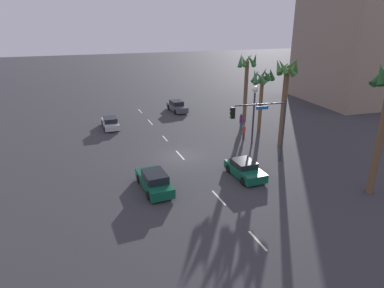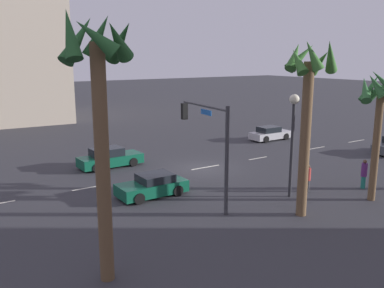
{
  "view_description": "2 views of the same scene",
  "coord_description": "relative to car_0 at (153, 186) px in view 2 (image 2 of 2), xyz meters",
  "views": [
    {
      "loc": [
        27.66,
        -9.22,
        11.88
      ],
      "look_at": [
        1.93,
        0.36,
        1.85
      ],
      "focal_mm": 31.44,
      "sensor_mm": 36.0,
      "label": 1
    },
    {
      "loc": [
        16.46,
        24.0,
        7.96
      ],
      "look_at": [
        1.33,
        0.72,
        2.07
      ],
      "focal_mm": 38.72,
      "sensor_mm": 36.0,
      "label": 2
    }
  ],
  "objects": [
    {
      "name": "ground_plane",
      "position": [
        -5.85,
        -3.47,
        -0.61
      ],
      "size": [
        220.0,
        220.0,
        0.0
      ],
      "primitive_type": "plane",
      "color": "#333338"
    },
    {
      "name": "lane_stripe_0",
      "position": [
        -23.85,
        -3.47,
        -0.6
      ],
      "size": [
        2.39,
        0.14,
        0.01
      ],
      "primitive_type": "cube",
      "color": "silver",
      "rests_on": "ground_plane"
    },
    {
      "name": "lane_stripe_1",
      "position": [
        -17.98,
        -3.47,
        -0.6
      ],
      "size": [
        2.42,
        0.14,
        0.01
      ],
      "primitive_type": "cube",
      "color": "silver",
      "rests_on": "ground_plane"
    },
    {
      "name": "lane_stripe_2",
      "position": [
        -11.29,
        -3.47,
        -0.6
      ],
      "size": [
        1.87,
        0.14,
        0.01
      ],
      "primitive_type": "cube",
      "color": "silver",
      "rests_on": "ground_plane"
    },
    {
      "name": "lane_stripe_3",
      "position": [
        -6.17,
        -3.47,
        -0.6
      ],
      "size": [
        2.41,
        0.14,
        0.01
      ],
      "primitive_type": "cube",
      "color": "silver",
      "rests_on": "ground_plane"
    },
    {
      "name": "lane_stripe_4",
      "position": [
        2.55,
        -3.47,
        -0.6
      ],
      "size": [
        2.25,
        0.14,
        0.01
      ],
      "primitive_type": "cube",
      "color": "silver",
      "rests_on": "ground_plane"
    },
    {
      "name": "car_0",
      "position": [
        0.0,
        0.0,
        0.0
      ],
      "size": [
        4.06,
        1.97,
        1.29
      ],
      "color": "#0F5138",
      "rests_on": "ground_plane"
    },
    {
      "name": "car_1",
      "position": [
        -17.28,
        -8.44,
        0.01
      ],
      "size": [
        4.22,
        1.81,
        1.33
      ],
      "color": "#B7B7BC",
      "rests_on": "ground_plane"
    },
    {
      "name": "car_3",
      "position": [
        -0.36,
        -7.44,
        0.06
      ],
      "size": [
        4.7,
        2.0,
        1.45
      ],
      "color": "#0F5138",
      "rests_on": "ground_plane"
    },
    {
      "name": "traffic_signal",
      "position": [
        -1.97,
        2.84,
        3.23
      ],
      "size": [
        0.77,
        5.15,
        5.61
      ],
      "color": "#38383D",
      "rests_on": "ground_plane"
    },
    {
      "name": "streetlamp",
      "position": [
        -6.58,
        4.47,
        3.56
      ],
      "size": [
        0.56,
        0.56,
        5.93
      ],
      "color": "#2D2D33",
      "rests_on": "ground_plane"
    },
    {
      "name": "pedestrian_0",
      "position": [
        -8.17,
        4.37,
        0.26
      ],
      "size": [
        0.42,
        0.42,
        1.65
      ],
      "color": "#333338",
      "rests_on": "ground_plane"
    },
    {
      "name": "pedestrian_1",
      "position": [
        -11.52,
        5.82,
        0.35
      ],
      "size": [
        0.4,
        0.4,
        1.81
      ],
      "color": "#1E7266",
      "rests_on": "ground_plane"
    },
    {
      "name": "palm_tree_0",
      "position": [
        -10.05,
        7.39,
        5.0
      ],
      "size": [
        2.86,
        2.79,
        7.43
      ],
      "color": "brown",
      "rests_on": "ground_plane"
    },
    {
      "name": "palm_tree_1",
      "position": [
        -4.99,
        6.79,
        5.62
      ],
      "size": [
        2.43,
        2.82,
        8.85
      ],
      "color": "brown",
      "rests_on": "ground_plane"
    },
    {
      "name": "palm_tree_2",
      "position": [
        5.67,
        7.24,
        6.14
      ],
      "size": [
        2.4,
        2.68,
        9.55
      ],
      "color": "brown",
      "rests_on": "ground_plane"
    }
  ]
}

